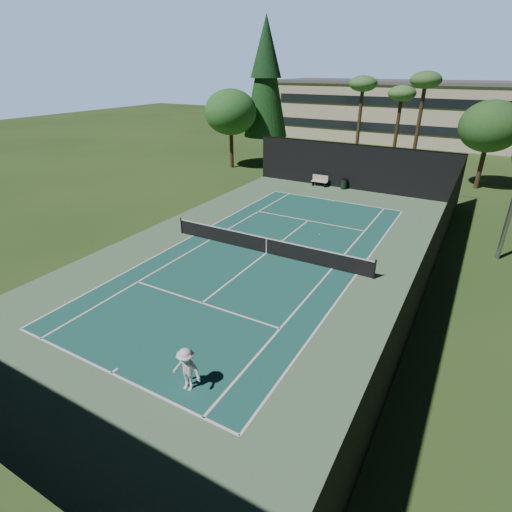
{
  "coord_description": "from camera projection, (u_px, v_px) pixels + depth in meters",
  "views": [
    {
      "loc": [
        10.13,
        -19.06,
        10.09
      ],
      "look_at": [
        1.0,
        -3.0,
        1.3
      ],
      "focal_mm": 28.0,
      "sensor_mm": 36.0,
      "label": 1
    }
  ],
  "objects": [
    {
      "name": "tennis_ball_c",
      "position": [
        319.0,
        234.0,
        26.43
      ],
      "size": [
        0.07,
        0.07,
        0.07
      ],
      "primitive_type": "sphere",
      "color": "#DFF237",
      "rests_on": "ground"
    },
    {
      "name": "player",
      "position": [
        187.0,
        370.0,
        13.46
      ],
      "size": [
        1.13,
        0.71,
        1.68
      ],
      "primitive_type": "imported",
      "rotation": [
        0.0,
        0.0,
        0.09
      ],
      "color": "white",
      "rests_on": "ground"
    },
    {
      "name": "court_lines",
      "position": [
        266.0,
        253.0,
        23.81
      ],
      "size": [
        11.07,
        23.87,
        0.01
      ],
      "color": "white",
      "rests_on": "ground"
    },
    {
      "name": "ground",
      "position": [
        266.0,
        253.0,
        23.82
      ],
      "size": [
        160.0,
        160.0,
        0.0
      ],
      "primitive_type": "plane",
      "color": "#2B471A",
      "rests_on": "ground"
    },
    {
      "name": "palm_b",
      "position": [
        402.0,
        96.0,
        40.39
      ],
      "size": [
        2.8,
        2.8,
        8.42
      ],
      "color": "#3F2D1B",
      "rests_on": "ground"
    },
    {
      "name": "decid_tree_a",
      "position": [
        490.0,
        127.0,
        34.29
      ],
      "size": [
        5.12,
        5.12,
        7.62
      ],
      "color": "#432C1C",
      "rests_on": "ground"
    },
    {
      "name": "tennis_ball_b",
      "position": [
        237.0,
        231.0,
        27.0
      ],
      "size": [
        0.06,
        0.06,
        0.06
      ],
      "primitive_type": "sphere",
      "color": "#B5CE2F",
      "rests_on": "ground"
    },
    {
      "name": "apron_slab",
      "position": [
        266.0,
        253.0,
        23.81
      ],
      "size": [
        18.0,
        32.0,
        0.01
      ],
      "primitive_type": "cube",
      "color": "#537754",
      "rests_on": "ground"
    },
    {
      "name": "fence",
      "position": [
        267.0,
        221.0,
        23.0
      ],
      "size": [
        18.04,
        32.05,
        4.03
      ],
      "color": "black",
      "rests_on": "ground"
    },
    {
      "name": "tennis_ball_d",
      "position": [
        257.0,
        214.0,
        30.1
      ],
      "size": [
        0.07,
        0.07,
        0.07
      ],
      "primitive_type": "sphere",
      "color": "#D0E834",
      "rests_on": "ground"
    },
    {
      "name": "decid_tree_c",
      "position": [
        231.0,
        112.0,
        41.72
      ],
      "size": [
        5.44,
        5.44,
        8.09
      ],
      "color": "#4D3121",
      "rests_on": "ground"
    },
    {
      "name": "tennis_ball_a",
      "position": [
        65.0,
        302.0,
        18.81
      ],
      "size": [
        0.07,
        0.07,
        0.07
      ],
      "primitive_type": "sphere",
      "color": "yellow",
      "rests_on": "ground"
    },
    {
      "name": "palm_a",
      "position": [
        363.0,
        87.0,
        40.03
      ],
      "size": [
        2.8,
        2.8,
        9.32
      ],
      "color": "#43321C",
      "rests_on": "ground"
    },
    {
      "name": "trash_bin",
      "position": [
        344.0,
        184.0,
        36.14
      ],
      "size": [
        0.56,
        0.56,
        0.95
      ],
      "color": "black",
      "rests_on": "ground"
    },
    {
      "name": "tennis_net",
      "position": [
        266.0,
        245.0,
        23.58
      ],
      "size": [
        12.9,
        0.1,
        1.1
      ],
      "color": "black",
      "rests_on": "ground"
    },
    {
      "name": "park_bench",
      "position": [
        320.0,
        180.0,
        36.99
      ],
      "size": [
        1.5,
        0.45,
        1.02
      ],
      "color": "beige",
      "rests_on": "ground"
    },
    {
      "name": "campus_building",
      "position": [
        416.0,
        111.0,
        58.1
      ],
      "size": [
        40.5,
        12.5,
        8.3
      ],
      "color": "beige",
      "rests_on": "ground"
    },
    {
      "name": "palm_c",
      "position": [
        425.0,
        85.0,
        36.39
      ],
      "size": [
        2.8,
        2.8,
        9.77
      ],
      "color": "#422F1C",
      "rests_on": "ground"
    },
    {
      "name": "pine_tree",
      "position": [
        266.0,
        72.0,
        42.34
      ],
      "size": [
        4.8,
        4.8,
        15.0
      ],
      "color": "#482E1E",
      "rests_on": "ground"
    },
    {
      "name": "court_surface",
      "position": [
        266.0,
        253.0,
        23.81
      ],
      "size": [
        10.97,
        23.77,
        0.01
      ],
      "primitive_type": "cube",
      "color": "#1A564D",
      "rests_on": "ground"
    }
  ]
}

